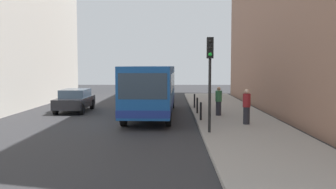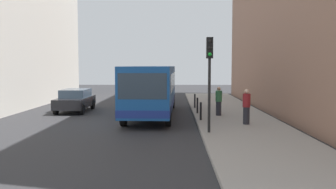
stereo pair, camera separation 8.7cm
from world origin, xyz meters
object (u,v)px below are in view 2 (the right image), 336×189
object	(u,v)px
bollard_mid	(197,105)
pedestrian_near_signal	(246,107)
bus	(152,87)
car_beside_bus	(75,100)
pedestrian_mid_sidewalk	(219,101)
traffic_light	(210,66)
bollard_far	(195,101)
car_behind_bus	(153,91)
bollard_near	(201,111)

from	to	relation	value
bollard_mid	pedestrian_near_signal	world-z (taller)	pedestrian_near_signal
bollard_mid	bus	bearing A→B (deg)	179.32
car_beside_bus	pedestrian_mid_sidewalk	distance (m)	9.58
car_beside_bus	bollard_mid	world-z (taller)	car_beside_bus
traffic_light	pedestrian_mid_sidewalk	world-z (taller)	traffic_light
bus	car_beside_bus	size ratio (longest dim) A/B	2.51
bus	bollard_far	size ratio (longest dim) A/B	11.66
car_beside_bus	pedestrian_near_signal	distance (m)	11.80
traffic_light	bollard_far	world-z (taller)	traffic_light
bus	pedestrian_near_signal	bearing A→B (deg)	140.53
bus	bollard_mid	bearing A→B (deg)	-179.39
bus	pedestrian_mid_sidewalk	world-z (taller)	bus
pedestrian_near_signal	pedestrian_mid_sidewalk	world-z (taller)	pedestrian_near_signal
bollard_far	pedestrian_mid_sidewalk	world-z (taller)	pedestrian_mid_sidewalk
bollard_mid	pedestrian_mid_sidewalk	distance (m)	1.59
car_behind_bus	pedestrian_near_signal	size ratio (longest dim) A/B	2.56
bollard_mid	pedestrian_mid_sidewalk	size ratio (longest dim) A/B	0.57
bollard_mid	bollard_far	bearing A→B (deg)	90.00
car_beside_bus	bollard_far	xyz separation A→B (m)	(7.97, 1.01, -0.16)
bus	car_behind_bus	bearing A→B (deg)	-85.65
car_beside_bus	bus	bearing A→B (deg)	160.48
car_behind_bus	pedestrian_near_signal	xyz separation A→B (m)	(5.43, -14.02, 0.24)
bollard_near	pedestrian_near_signal	world-z (taller)	pedestrian_near_signal
bollard_far	pedestrian_mid_sidewalk	xyz separation A→B (m)	(1.17, -3.88, 0.35)
traffic_light	pedestrian_near_signal	size ratio (longest dim) A/B	2.35
bus	bollard_far	xyz separation A→B (m)	(2.75, 2.83, -1.10)
car_behind_bus	pedestrian_near_signal	distance (m)	15.04
car_behind_bus	bollard_near	size ratio (longest dim) A/B	4.70
bollard_far	traffic_light	bearing A→B (deg)	-89.39
car_behind_bus	traffic_light	distance (m)	16.81
car_beside_bus	car_behind_bus	xyz separation A→B (m)	(4.70, 7.98, 0.00)
bus	traffic_light	distance (m)	7.23
bollard_mid	pedestrian_mid_sidewalk	bearing A→B (deg)	-40.99
bus	bollard_far	world-z (taller)	bus
traffic_light	pedestrian_mid_sidewalk	distance (m)	5.93
traffic_light	bollard_far	size ratio (longest dim) A/B	4.32
traffic_light	bollard_near	size ratio (longest dim) A/B	4.32
car_behind_bus	bollard_near	world-z (taller)	car_behind_bus
bollard_mid	bollard_far	xyz separation A→B (m)	(0.00, 2.86, 0.00)
car_beside_bus	traffic_light	distance (m)	11.81
bollard_near	pedestrian_mid_sidewalk	bearing A→B (deg)	57.61
traffic_light	bollard_mid	bearing A→B (deg)	90.88
car_beside_bus	traffic_light	bearing A→B (deg)	133.73
car_behind_bus	car_beside_bus	bearing A→B (deg)	57.22
car_behind_bus	bollard_far	xyz separation A→B (m)	(3.27, -6.97, -0.16)
pedestrian_mid_sidewalk	bollard_mid	bearing A→B (deg)	-58.23
pedestrian_near_signal	pedestrian_mid_sidewalk	size ratio (longest dim) A/B	1.05
traffic_light	pedestrian_mid_sidewalk	size ratio (longest dim) A/B	2.46
pedestrian_near_signal	car_behind_bus	bearing A→B (deg)	-102.54
car_beside_bus	traffic_light	xyz separation A→B (m)	(8.07, -8.33, 2.22)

